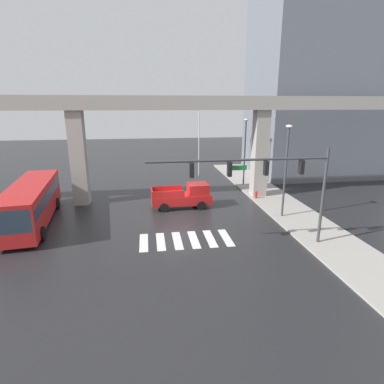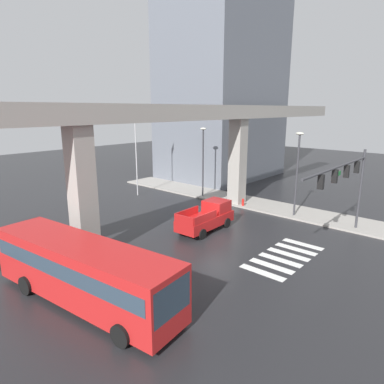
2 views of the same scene
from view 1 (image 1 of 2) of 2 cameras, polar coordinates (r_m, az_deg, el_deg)
name	(u,v)px [view 1 (image 1 of 2)]	position (r m, az deg, el deg)	size (l,w,h in m)	color
ground_plane	(178,214)	(25.70, -2.59, -4.05)	(120.00, 120.00, 0.00)	#232326
crosswalk_stripes	(186,240)	(20.95, -1.16, -8.75)	(6.05, 2.80, 0.01)	silver
elevated_overpass	(172,114)	(28.29, -3.65, 14.08)	(53.96, 1.80, 9.40)	#9E9991
office_building	(326,10)	(44.79, 23.19, 28.24)	(15.17, 11.34, 38.54)	slate
sidewalk_east	(276,201)	(29.82, 15.09, -1.63)	(4.00, 36.00, 0.15)	#9E9991
pickup_truck	(185,196)	(27.06, -1.37, -0.81)	(5.17, 2.23, 2.08)	red
city_bus	(31,201)	(26.31, -27.25, -1.42)	(3.75, 11.02, 2.99)	red
traffic_signal_mast	(268,175)	(18.95, 13.68, 3.07)	(10.89, 0.32, 6.20)	#38383D
street_lamp_near_corner	(286,161)	(24.79, 16.82, 5.46)	(0.44, 0.70, 7.24)	#38383D
street_lamp_mid_block	(245,144)	(34.23, 9.65, 8.56)	(0.44, 0.70, 7.24)	#38383D
fire_hydrant	(256,195)	(30.01, 11.60, -0.58)	(0.24, 0.24, 0.85)	red
flagpole	(200,132)	(38.80, 1.43, 10.97)	(1.16, 0.12, 9.41)	silver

